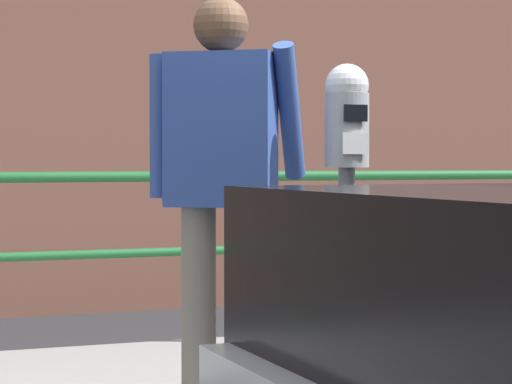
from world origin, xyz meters
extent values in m
cylinder|color=slate|center=(-0.02, 0.46, 0.65)|extent=(0.07, 0.07, 1.04)
cylinder|color=#939699|center=(-0.02, 0.46, 1.33)|extent=(0.19, 0.19, 0.31)
sphere|color=silver|center=(-0.02, 0.46, 1.52)|extent=(0.19, 0.19, 0.19)
cube|color=black|center=(-0.02, 0.37, 1.40)|extent=(0.10, 0.02, 0.07)
cube|color=white|center=(-0.02, 0.37, 1.27)|extent=(0.11, 0.02, 0.09)
cylinder|color=slate|center=(-0.58, 0.75, 0.57)|extent=(0.15, 0.15, 0.87)
cylinder|color=slate|center=(-0.42, 0.64, 0.57)|extent=(0.15, 0.15, 0.87)
cube|color=#2D478C|center=(-0.50, 0.69, 1.33)|extent=(0.50, 0.44, 0.65)
sphere|color=brown|center=(-0.50, 0.69, 1.78)|extent=(0.24, 0.24, 0.24)
cylinder|color=#2D478C|center=(-0.72, 0.84, 1.35)|extent=(0.09, 0.09, 0.62)
cylinder|color=#2D478C|center=(-0.20, 0.65, 1.41)|extent=(0.28, 0.35, 0.59)
cylinder|color=#1E602D|center=(0.00, 2.34, 1.11)|extent=(24.00, 0.06, 0.06)
cylinder|color=#1E602D|center=(0.00, 2.34, 0.67)|extent=(24.00, 0.05, 0.05)
cylinder|color=#1E602D|center=(0.00, 2.34, 0.62)|extent=(0.06, 0.06, 0.98)
cube|color=brown|center=(0.00, 4.84, 1.63)|extent=(32.00, 0.50, 3.25)
camera|label=1|loc=(-1.96, -3.52, 1.20)|focal=73.41mm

